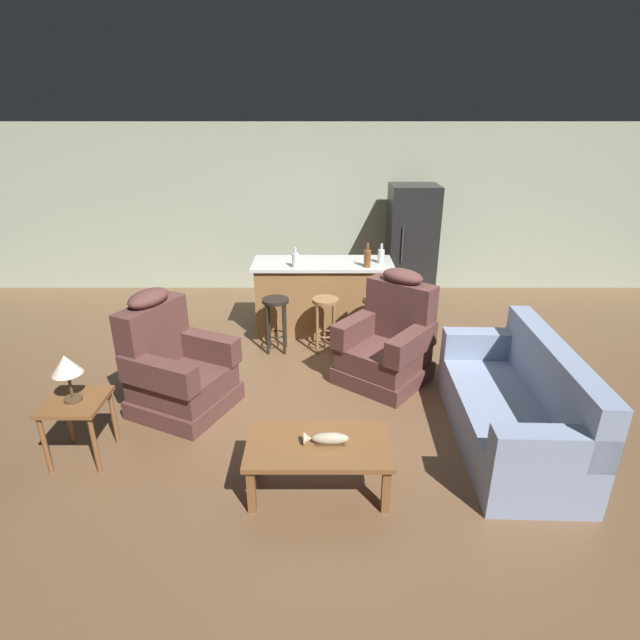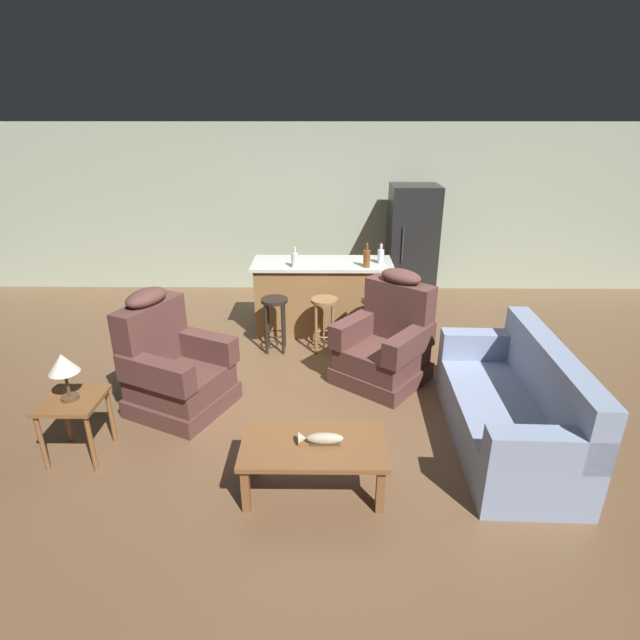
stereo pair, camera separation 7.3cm
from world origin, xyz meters
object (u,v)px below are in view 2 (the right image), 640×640
(recliner_near_island, at_px, (387,343))
(recliner_near_lamp, at_px, (173,368))
(bar_stool_left, at_px, (275,315))
(bottle_short_amber, at_px, (367,258))
(refrigerator, at_px, (412,245))
(bottle_wine_dark, at_px, (381,256))
(coffee_table, at_px, (313,450))
(fish_figurine, at_px, (321,439))
(bar_stool_middle, at_px, (324,315))
(end_table, at_px, (73,409))
(kitchen_island, at_px, (322,297))
(bar_stool_right, at_px, (374,315))
(bottle_tall_green, at_px, (295,260))
(table_lamp, at_px, (63,366))
(couch, at_px, (513,410))

(recliner_near_island, bearing_deg, recliner_near_lamp, -36.17)
(bar_stool_left, distance_m, bottle_short_amber, 1.33)
(refrigerator, relative_size, bottle_wine_dark, 7.00)
(coffee_table, relative_size, fish_figurine, 3.24)
(bar_stool_middle, distance_m, refrigerator, 2.29)
(end_table, height_order, kitchen_island, kitchen_island)
(bar_stool_middle, distance_m, bar_stool_right, 0.60)
(bar_stool_right, distance_m, bottle_tall_green, 1.19)
(bottle_tall_green, bearing_deg, coffee_table, -84.11)
(fish_figurine, xyz_separation_m, bottle_short_amber, (0.54, 2.86, 0.60))
(kitchen_island, relative_size, bar_stool_right, 2.65)
(fish_figurine, xyz_separation_m, bar_stool_middle, (0.02, 2.45, 0.01))
(table_lamp, bearing_deg, bottle_tall_green, 55.37)
(table_lamp, distance_m, bar_stool_middle, 2.96)
(fish_figurine, bearing_deg, recliner_near_island, 68.49)
(recliner_near_island, height_order, end_table, recliner_near_island)
(bar_stool_left, bearing_deg, end_table, -125.69)
(couch, height_order, bottle_tall_green, bottle_tall_green)
(fish_figurine, height_order, bottle_tall_green, bottle_tall_green)
(coffee_table, height_order, bottle_short_amber, bottle_short_amber)
(couch, relative_size, refrigerator, 1.09)
(end_table, height_order, bottle_tall_green, bottle_tall_green)
(recliner_near_island, bearing_deg, kitchen_island, -113.07)
(fish_figurine, bearing_deg, bottle_wine_dark, 76.41)
(couch, relative_size, end_table, 3.44)
(fish_figurine, xyz_separation_m, bottle_wine_dark, (0.73, 3.03, 0.58))
(coffee_table, relative_size, refrigerator, 0.62)
(kitchen_island, bearing_deg, bar_stool_right, -45.11)
(couch, bearing_deg, recliner_near_lamp, -8.69)
(couch, height_order, bar_stool_left, couch)
(recliner_near_lamp, xyz_separation_m, bar_stool_left, (0.88, 1.27, 0.05))
(bar_stool_middle, xyz_separation_m, refrigerator, (1.31, 1.83, 0.41))
(refrigerator, distance_m, bottle_short_amber, 1.64)
(bar_stool_right, distance_m, bottle_wine_dark, 0.83)
(bar_stool_right, bearing_deg, couch, -60.30)
(bar_stool_left, height_order, bottle_wine_dark, bottle_wine_dark)
(table_lamp, height_order, refrigerator, refrigerator)
(table_lamp, height_order, bottle_tall_green, bottle_tall_green)
(bottle_wine_dark, bearing_deg, refrigerator, 64.24)
(recliner_near_lamp, distance_m, end_table, 0.99)
(couch, distance_m, bottle_short_amber, 2.62)
(refrigerator, bearing_deg, bottle_short_amber, -119.20)
(couch, relative_size, bar_stool_right, 2.83)
(table_lamp, xyz_separation_m, bottle_tall_green, (1.71, 2.47, 0.18))
(kitchen_island, bearing_deg, couch, -55.83)
(recliner_near_lamp, distance_m, bottle_wine_dark, 2.93)
(recliner_near_island, relative_size, bar_stool_middle, 1.76)
(recliner_near_lamp, xyz_separation_m, end_table, (-0.60, -0.79, 0.04))
(end_table, xyz_separation_m, bar_stool_right, (2.67, 2.06, 0.01))
(refrigerator, bearing_deg, kitchen_island, -138.20)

